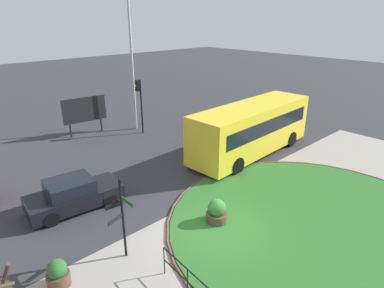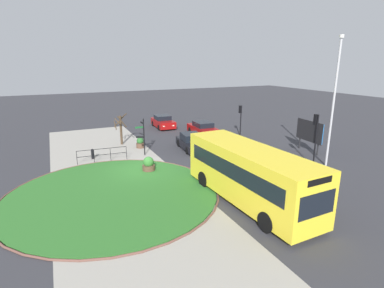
% 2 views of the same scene
% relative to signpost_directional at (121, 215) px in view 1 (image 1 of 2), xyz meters
% --- Properties ---
extents(ground, '(120.00, 120.00, 0.00)m').
position_rel_signpost_directional_xyz_m(ground, '(3.62, -1.22, -1.80)').
color(ground, '#333338').
extents(sidewalk_paving, '(32.00, 8.19, 0.02)m').
position_rel_signpost_directional_xyz_m(sidewalk_paving, '(3.62, -3.12, -1.79)').
color(sidewalk_paving, '#9E998E').
rests_on(sidewalk_paving, ground).
extents(grass_island, '(12.35, 12.35, 0.10)m').
position_rel_signpost_directional_xyz_m(grass_island, '(6.85, -3.86, -1.75)').
color(grass_island, '#2D6B28').
rests_on(grass_island, ground).
extents(grass_kerb_ring, '(12.66, 12.66, 0.11)m').
position_rel_signpost_directional_xyz_m(grass_kerb_ring, '(6.85, -3.86, -1.75)').
color(grass_kerb_ring, brown).
rests_on(grass_kerb_ring, ground).
extents(signpost_directional, '(0.72, 0.83, 3.14)m').
position_rel_signpost_directional_xyz_m(signpost_directional, '(0.00, 0.00, 0.00)').
color(signpost_directional, black).
rests_on(signpost_directional, ground).
extents(bus_yellow, '(9.32, 2.96, 3.13)m').
position_rel_signpost_directional_xyz_m(bus_yellow, '(10.98, 2.89, -0.12)').
color(bus_yellow, yellow).
rests_on(bus_yellow, ground).
extents(car_near_lane, '(4.24, 2.19, 1.43)m').
position_rel_signpost_directional_xyz_m(car_near_lane, '(0.13, 4.41, -1.15)').
color(car_near_lane, black).
rests_on(car_near_lane, ground).
extents(traffic_light_far, '(0.49, 0.29, 3.96)m').
position_rel_signpost_directional_xyz_m(traffic_light_far, '(8.10, 10.73, 1.09)').
color(traffic_light_far, black).
rests_on(traffic_light_far, ground).
extents(lamppost_tall, '(0.32, 0.32, 9.42)m').
position_rel_signpost_directional_xyz_m(lamppost_tall, '(8.41, 11.86, 3.21)').
color(lamppost_tall, '#B7B7BC').
rests_on(lamppost_tall, ground).
extents(billboard_left, '(3.16, 0.45, 2.75)m').
position_rel_signpost_directional_xyz_m(billboard_left, '(5.08, 13.36, -0.01)').
color(billboard_left, black).
rests_on(billboard_left, ground).
extents(planter_near_signpost, '(0.90, 0.90, 1.10)m').
position_rel_signpost_directional_xyz_m(planter_near_signpost, '(3.98, -0.77, -1.31)').
color(planter_near_signpost, brown).
rests_on(planter_near_signpost, ground).
extents(planter_kerbside, '(0.74, 0.74, 0.99)m').
position_rel_signpost_directional_xyz_m(planter_kerbside, '(-2.24, 0.33, -1.35)').
color(planter_kerbside, brown).
rests_on(planter_kerbside, ground).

